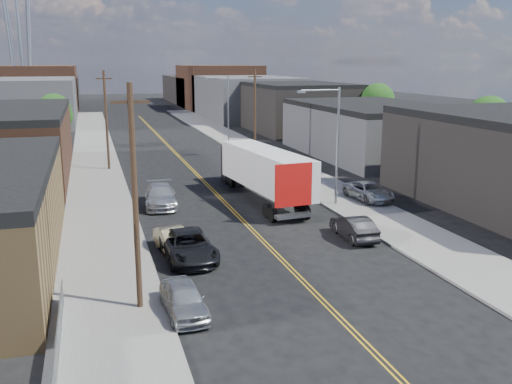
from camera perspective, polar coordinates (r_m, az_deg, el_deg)
ground at (r=75.62m, az=-8.67°, el=4.52°), size 260.00×260.00×0.00m
centerline at (r=60.98m, az=-6.74°, el=2.59°), size 0.32×120.00×0.01m
sidewalk_left at (r=60.16m, az=-15.70°, el=2.12°), size 5.00×140.00×0.15m
sidewalk_right at (r=63.20m, az=1.78°, el=3.10°), size 5.00×140.00×0.15m
warehouse_brown at (r=59.23m, az=-24.13°, el=4.48°), size 12.00×26.00×6.60m
industrial_right_b at (r=68.56m, az=11.58°, el=6.13°), size 14.00×24.00×6.10m
industrial_right_c at (r=92.17m, az=4.01°, el=8.49°), size 14.00×22.00×7.60m
skyline_left_a at (r=109.87m, az=-21.82°, el=8.42°), size 16.00×30.00×8.00m
skyline_right_a at (r=113.41m, az=-1.03°, el=9.44°), size 16.00×30.00×8.00m
skyline_left_b at (r=134.70m, az=-20.92°, el=9.58°), size 16.00×26.00×10.00m
skyline_right_b at (r=137.60m, az=-3.83°, el=10.44°), size 16.00×26.00×10.00m
skyline_left_c at (r=154.69m, az=-20.34°, el=9.39°), size 16.00×40.00×7.00m
skyline_right_c at (r=157.23m, az=-5.44°, el=10.17°), size 16.00×40.00×7.00m
streetlight_near at (r=43.26m, az=7.69°, el=5.49°), size 3.39×0.25×9.00m
streetlight_far at (r=76.42m, az=-3.09°, el=8.75°), size 3.39×0.25×9.00m
utility_pole_left_near at (r=24.90m, az=-12.01°, el=-0.58°), size 1.60×0.26×10.00m
utility_pole_left_far at (r=59.48m, az=-14.74°, el=6.99°), size 1.60×0.26×10.00m
utility_pole_right at (r=65.01m, az=-0.11°, el=7.88°), size 1.60×0.26×10.00m
tree_left_far at (r=76.55m, az=-19.48°, el=7.48°), size 4.35×4.20×6.97m
tree_right_near at (r=64.42m, az=22.25°, el=6.64°), size 4.60×4.48×7.44m
tree_right_far at (r=84.45m, az=12.09°, el=8.78°), size 4.85×4.76×7.91m
semi_truck at (r=45.83m, az=0.39°, el=2.29°), size 4.10×16.26×4.19m
car_left_a at (r=25.48m, az=-7.24°, el=-10.56°), size 1.90×4.30×1.44m
car_left_b at (r=33.47m, az=-8.23°, el=-4.87°), size 2.01×4.33×1.37m
car_left_c at (r=32.18m, az=-6.81°, el=-5.35°), size 2.87×5.80×1.58m
car_left_d at (r=44.11m, az=-9.54°, el=-0.39°), size 2.80×5.84×1.64m
car_right_oncoming at (r=36.16m, az=9.76°, el=-3.50°), size 1.67×4.47×1.46m
car_right_lot_a at (r=45.84m, az=11.22°, el=0.08°), size 2.70×5.17×1.39m
car_right_lot_c at (r=63.50m, az=0.47°, el=3.96°), size 3.56×5.10×1.61m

